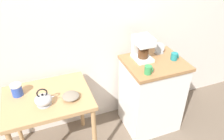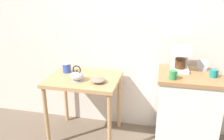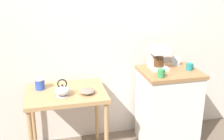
% 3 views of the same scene
% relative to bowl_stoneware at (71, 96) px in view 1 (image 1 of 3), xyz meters
% --- Properties ---
extents(ground_plane, '(8.00, 8.00, 0.00)m').
position_rel_bowl_stoneware_xyz_m(ground_plane, '(0.37, 0.15, -0.80)').
color(ground_plane, '#6B5B4C').
extents(back_wall, '(4.40, 0.10, 2.80)m').
position_rel_bowl_stoneware_xyz_m(back_wall, '(0.47, 0.52, 0.60)').
color(back_wall, silver).
rests_on(back_wall, ground_plane).
extents(wooden_table, '(0.80, 0.61, 0.77)m').
position_rel_bowl_stoneware_xyz_m(wooden_table, '(-0.20, 0.10, -0.13)').
color(wooden_table, tan).
rests_on(wooden_table, ground_plane).
extents(kitchen_counter, '(0.63, 0.54, 0.89)m').
position_rel_bowl_stoneware_xyz_m(kitchen_counter, '(0.94, 0.12, -0.35)').
color(kitchen_counter, white).
rests_on(kitchen_counter, ground_plane).
extents(bowl_stoneware, '(0.16, 0.16, 0.05)m').
position_rel_bowl_stoneware_xyz_m(bowl_stoneware, '(0.00, 0.00, 0.00)').
color(bowl_stoneware, gray).
rests_on(bowl_stoneware, wooden_table).
extents(teakettle, '(0.18, 0.15, 0.17)m').
position_rel_bowl_stoneware_xyz_m(teakettle, '(-0.24, 0.00, 0.03)').
color(teakettle, '#B2B5BA').
rests_on(teakettle, wooden_table).
extents(canister_enamel, '(0.10, 0.10, 0.12)m').
position_rel_bowl_stoneware_xyz_m(canister_enamel, '(-0.45, 0.23, 0.03)').
color(canister_enamel, '#2D4CAD').
rests_on(canister_enamel, wooden_table).
extents(coffee_maker, '(0.18, 0.22, 0.26)m').
position_rel_bowl_stoneware_xyz_m(coffee_maker, '(0.83, 0.24, 0.24)').
color(coffee_maker, white).
rests_on(coffee_maker, kitchen_counter).
extents(mug_tall_green, '(0.08, 0.07, 0.09)m').
position_rel_bowl_stoneware_xyz_m(mug_tall_green, '(0.76, -0.05, 0.14)').
color(mug_tall_green, '#338C4C').
rests_on(mug_tall_green, kitchen_counter).
extents(mug_dark_teal, '(0.08, 0.07, 0.08)m').
position_rel_bowl_stoneware_xyz_m(mug_dark_teal, '(1.15, 0.09, 0.14)').
color(mug_dark_teal, teal).
rests_on(mug_dark_teal, kitchen_counter).
extents(table_clock, '(0.12, 0.06, 0.13)m').
position_rel_bowl_stoneware_xyz_m(table_clock, '(1.07, 0.26, 0.16)').
color(table_clock, '#B2B5BA').
rests_on(table_clock, kitchen_counter).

